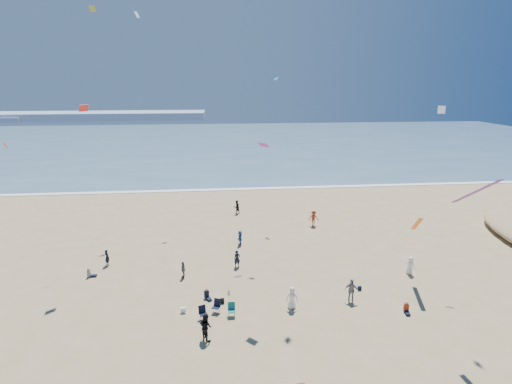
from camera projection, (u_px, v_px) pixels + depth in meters
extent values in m
cube|color=#476B84|center=(217.00, 142.00, 109.71)|extent=(220.00, 100.00, 0.06)
cube|color=white|center=(219.00, 190.00, 61.77)|extent=(220.00, 1.20, 0.08)
cube|color=#7A8EA8|center=(79.00, 116.00, 175.34)|extent=(110.00, 20.00, 3.20)
imported|color=black|center=(107.00, 257.00, 36.25)|extent=(0.65, 0.64, 1.51)
imported|color=red|center=(313.00, 218.00, 46.27)|extent=(1.19, 0.71, 1.81)
imported|color=white|center=(292.00, 298.00, 29.33)|extent=(0.89, 0.63, 1.72)
imported|color=white|center=(410.00, 265.00, 34.60)|extent=(0.84, 0.92, 1.58)
imported|color=black|center=(237.00, 259.00, 35.90)|extent=(0.64, 0.49, 1.58)
imported|color=gray|center=(352.00, 290.00, 30.27)|extent=(1.14, 0.82, 1.80)
imported|color=black|center=(206.00, 327.00, 25.78)|extent=(1.07, 1.11, 1.80)
imported|color=black|center=(237.00, 207.00, 50.51)|extent=(1.06, 1.02, 1.72)
imported|color=slate|center=(183.00, 269.00, 34.00)|extent=(0.43, 0.89, 1.48)
imported|color=#374E97|center=(240.00, 238.00, 40.86)|extent=(0.65, 1.44, 1.50)
cube|color=white|center=(183.00, 310.00, 28.92)|extent=(0.35, 0.20, 0.40)
cube|color=black|center=(222.00, 301.00, 30.17)|extent=(0.30, 0.22, 0.38)
cube|color=black|center=(360.00, 288.00, 32.05)|extent=(0.28, 0.18, 0.34)
cube|color=#16B9DE|center=(276.00, 79.00, 46.58)|extent=(0.55, 0.75, 0.32)
cube|color=red|center=(5.00, 145.00, 31.74)|extent=(0.66, 0.80, 0.44)
cube|color=red|center=(84.00, 108.00, 32.50)|extent=(0.77, 0.72, 0.55)
cube|color=white|center=(442.00, 110.00, 32.99)|extent=(0.72, 0.66, 0.62)
cube|color=#8F238E|center=(264.00, 145.00, 28.58)|extent=(0.83, 0.83, 0.33)
cube|color=yellow|center=(92.00, 9.00, 38.05)|extent=(0.58, 0.45, 0.52)
cube|color=#592993|center=(250.00, 3.00, 37.21)|extent=(0.22, 0.84, 0.48)
cube|color=white|center=(137.00, 15.00, 44.08)|extent=(0.55, 0.65, 0.67)
cube|color=#702491|center=(476.00, 192.00, 23.23)|extent=(0.35, 3.14, 2.21)
cube|color=#DB5517|center=(417.00, 224.00, 32.08)|extent=(0.35, 2.64, 1.87)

